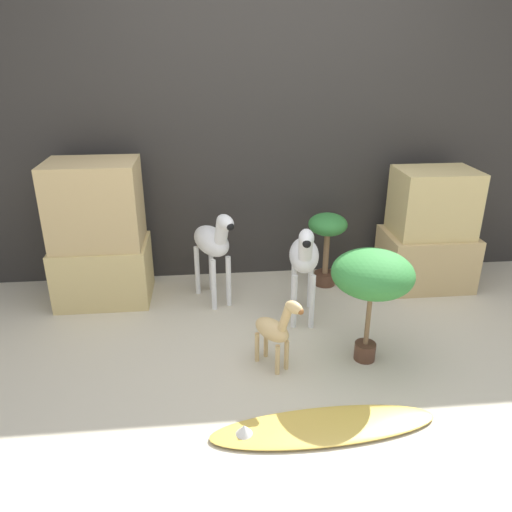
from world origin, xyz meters
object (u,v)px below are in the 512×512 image
zebra_left (213,242)px  potted_palm_back (327,234)px  giraffe_figurine (275,329)px  surfboard (321,427)px  zebra_right (304,257)px  potted_palm_front (372,276)px

zebra_left → potted_palm_back: 0.89m
zebra_left → giraffe_figurine: (0.33, -0.86, -0.21)m
zebra_left → potted_palm_back: size_ratio=1.25×
giraffe_figurine → surfboard: 0.61m
zebra_right → potted_palm_front: zebra_right is taller
potted_palm_front → zebra_left: bearing=136.5°
giraffe_figurine → potted_palm_back: potted_palm_back is taller
giraffe_figurine → potted_palm_front: size_ratio=0.70×
zebra_left → potted_palm_back: bearing=12.8°
zebra_right → potted_palm_front: size_ratio=1.04×
potted_palm_front → giraffe_figurine: bearing=-177.3°
zebra_left → potted_palm_back: (0.87, 0.20, -0.04)m
potted_palm_front → surfboard: bearing=-124.7°
zebra_left → potted_palm_back: zebra_left is taller
potted_palm_back → zebra_left: bearing=-167.2°
potted_palm_front → potted_palm_back: bearing=90.5°
giraffe_figurine → potted_palm_front: bearing=2.7°
zebra_right → potted_palm_back: size_ratio=1.25×
zebra_left → potted_palm_front: size_ratio=1.04×
zebra_right → potted_palm_back: 0.59m
giraffe_figurine → potted_palm_back: size_ratio=0.84×
giraffe_figurine → zebra_right: bearing=64.0°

